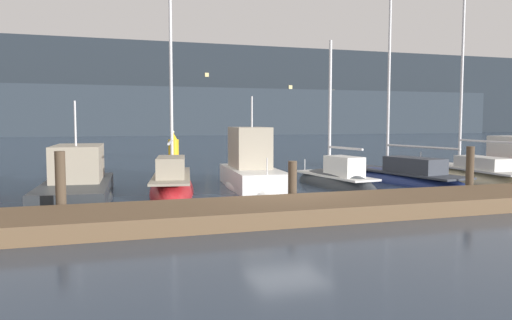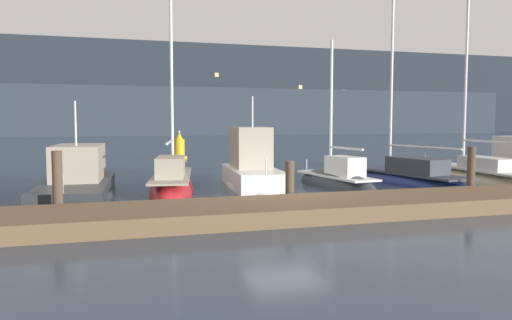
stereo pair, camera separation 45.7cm
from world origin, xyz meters
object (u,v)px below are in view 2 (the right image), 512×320
(sailboat_berth_6, at_px, (337,184))
(channel_buoy, at_px, (179,148))
(motorboat_berth_3, at_px, (77,190))
(motorboat_berth_5, at_px, (252,176))
(sailboat_berth_4, at_px, (172,188))
(sailboat_berth_7, at_px, (401,179))
(sailboat_berth_8, at_px, (473,179))

(sailboat_berth_6, distance_m, channel_buoy, 18.20)
(motorboat_berth_3, relative_size, motorboat_berth_5, 1.21)
(motorboat_berth_3, relative_size, sailboat_berth_4, 0.61)
(motorboat_berth_3, xyz_separation_m, sailboat_berth_7, (13.50, 0.77, -0.16))
(motorboat_berth_5, distance_m, channel_buoy, 16.86)
(channel_buoy, bearing_deg, motorboat_berth_3, -108.67)
(motorboat_berth_3, height_order, sailboat_berth_6, sailboat_berth_6)
(sailboat_berth_7, bearing_deg, sailboat_berth_4, -179.25)
(sailboat_berth_4, xyz_separation_m, motorboat_berth_5, (3.31, 0.38, 0.31))
(sailboat_berth_7, bearing_deg, sailboat_berth_6, -169.49)
(motorboat_berth_3, height_order, sailboat_berth_4, sailboat_berth_4)
(sailboat_berth_4, bearing_deg, channel_buoy, 81.26)
(sailboat_berth_6, xyz_separation_m, sailboat_berth_7, (3.45, 0.64, 0.02))
(sailboat_berth_7, bearing_deg, motorboat_berth_3, -176.75)
(motorboat_berth_5, bearing_deg, sailboat_berth_4, -173.46)
(sailboat_berth_7, xyz_separation_m, channel_buoy, (-7.46, 17.10, 0.62))
(sailboat_berth_4, height_order, motorboat_berth_5, sailboat_berth_4)
(sailboat_berth_6, bearing_deg, sailboat_berth_4, 175.64)
(motorboat_berth_5, relative_size, sailboat_berth_6, 0.86)
(motorboat_berth_3, height_order, sailboat_berth_7, sailboat_berth_7)
(sailboat_berth_7, relative_size, sailboat_berth_8, 0.98)
(sailboat_berth_6, xyz_separation_m, sailboat_berth_8, (6.59, -0.15, 0.00))
(sailboat_berth_8, relative_size, channel_buoy, 5.47)
(sailboat_berth_4, height_order, sailboat_berth_6, sailboat_berth_4)
(sailboat_berth_6, relative_size, channel_buoy, 3.35)
(sailboat_berth_4, height_order, sailboat_berth_7, sailboat_berth_4)
(motorboat_berth_5, height_order, sailboat_berth_7, sailboat_berth_7)
(motorboat_berth_3, xyz_separation_m, sailboat_berth_6, (10.05, 0.13, -0.17))
(motorboat_berth_5, bearing_deg, sailboat_berth_7, -2.09)
(sailboat_berth_4, xyz_separation_m, channel_buoy, (2.65, 17.23, 0.61))
(motorboat_berth_3, xyz_separation_m, sailboat_berth_8, (16.64, -0.02, -0.17))
(motorboat_berth_3, relative_size, channel_buoy, 3.50)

